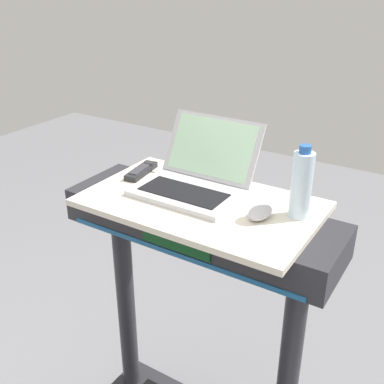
{
  "coord_description": "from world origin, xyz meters",
  "views": [
    {
      "loc": [
        0.67,
        -0.42,
        1.76
      ],
      "look_at": [
        0.0,
        0.65,
        1.16
      ],
      "focal_mm": 43.92,
      "sensor_mm": 36.0,
      "label": 1
    }
  ],
  "objects_px": {
    "laptop": "(195,177)",
    "computer_mouse": "(260,212)",
    "water_bottle": "(302,184)",
    "tv_remote": "(141,171)"
  },
  "relations": [
    {
      "from": "laptop",
      "to": "computer_mouse",
      "type": "xyz_separation_m",
      "value": [
        0.26,
        -0.06,
        -0.03
      ]
    },
    {
      "from": "laptop",
      "to": "computer_mouse",
      "type": "distance_m",
      "value": 0.27
    },
    {
      "from": "computer_mouse",
      "to": "laptop",
      "type": "bearing_deg",
      "value": 169.55
    },
    {
      "from": "laptop",
      "to": "water_bottle",
      "type": "distance_m",
      "value": 0.36
    },
    {
      "from": "laptop",
      "to": "water_bottle",
      "type": "relative_size",
      "value": 1.53
    },
    {
      "from": "computer_mouse",
      "to": "tv_remote",
      "type": "relative_size",
      "value": 0.61
    },
    {
      "from": "computer_mouse",
      "to": "water_bottle",
      "type": "distance_m",
      "value": 0.14
    },
    {
      "from": "water_bottle",
      "to": "tv_remote",
      "type": "height_order",
      "value": "water_bottle"
    },
    {
      "from": "laptop",
      "to": "computer_mouse",
      "type": "height_order",
      "value": "laptop"
    },
    {
      "from": "laptop",
      "to": "tv_remote",
      "type": "relative_size",
      "value": 2.03
    }
  ]
}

